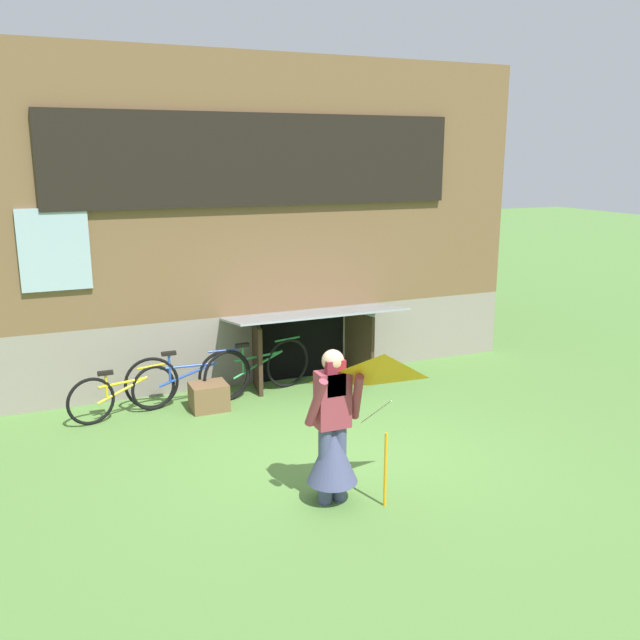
% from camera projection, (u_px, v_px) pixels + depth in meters
% --- Properties ---
extents(ground_plane, '(60.00, 60.00, 0.00)m').
position_uv_depth(ground_plane, '(346.00, 457.00, 8.05)').
color(ground_plane, '#56843D').
extents(log_house, '(8.68, 5.80, 4.90)m').
position_uv_depth(log_house, '(221.00, 213.00, 12.24)').
color(log_house, gray).
rests_on(log_house, ground_plane).
extents(person, '(0.61, 0.52, 1.62)m').
position_uv_depth(person, '(333.00, 439.00, 6.86)').
color(person, '#474C75').
rests_on(person, ground_plane).
extents(kite, '(1.06, 1.09, 1.57)m').
position_uv_depth(kite, '(384.00, 397.00, 6.32)').
color(kite, orange).
rests_on(kite, ground_plane).
extents(bicycle_green, '(1.76, 0.47, 0.82)m').
position_uv_depth(bicycle_green, '(258.00, 368.00, 10.08)').
color(bicycle_green, black).
rests_on(bicycle_green, ground_plane).
extents(bicycle_blue, '(1.77, 0.14, 0.81)m').
position_uv_depth(bicycle_blue, '(188.00, 378.00, 9.66)').
color(bicycle_blue, black).
rests_on(bicycle_blue, ground_plane).
extents(bicycle_yellow, '(1.48, 0.42, 0.69)m').
position_uv_depth(bicycle_yellow, '(123.00, 393.00, 9.19)').
color(bicycle_yellow, black).
rests_on(bicycle_yellow, ground_plane).
extents(wooden_crate, '(0.50, 0.43, 0.38)m').
position_uv_depth(wooden_crate, '(209.00, 396.00, 9.51)').
color(wooden_crate, brown).
rests_on(wooden_crate, ground_plane).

